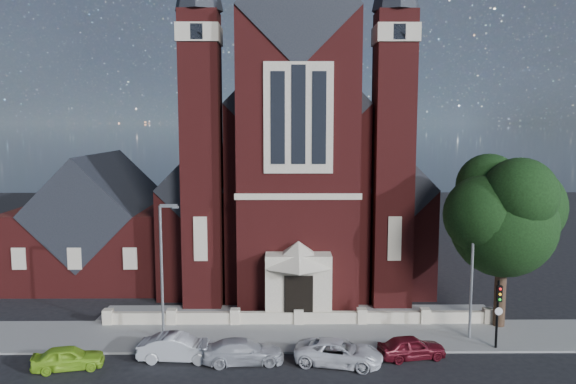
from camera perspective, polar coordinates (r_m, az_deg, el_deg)
name	(u,v)px	position (r m, az deg, el deg)	size (l,w,h in m)	color
ground	(296,286)	(44.51, 0.78, -9.54)	(120.00, 120.00, 0.00)	black
pavement_strip	(299,337)	(34.58, 1.17, -14.50)	(60.00, 5.00, 0.12)	gray
forecourt_paving	(298,314)	(38.33, 1.00, -12.31)	(26.00, 3.00, 0.14)	gray
forecourt_wall	(299,325)	(36.45, 1.08, -13.35)	(24.00, 0.40, 0.90)	#B7AB91
church	(294,173)	(50.81, 0.60, 1.93)	(20.01, 34.90, 29.20)	#551716
parish_hall	(101,229)	(48.85, -18.44, -3.58)	(12.00, 12.20, 10.24)	#551716
street_tree	(507,218)	(36.47, 21.37, -2.50)	(6.40, 6.60, 10.70)	black
street_lamp_left	(163,264)	(33.41, -12.58, -7.15)	(1.16, 0.22, 8.09)	gray
street_lamp_right	(474,263)	(34.49, 18.35, -6.90)	(1.16, 0.22, 8.09)	gray
traffic_signal	(498,306)	(33.91, 20.57, -10.76)	(0.28, 0.42, 4.00)	black
car_lime_van	(68,358)	(32.33, -21.42, -15.40)	(1.44, 3.59, 1.22)	#91CA28
car_silver_a	(178,348)	(31.80, -11.10, -15.26)	(1.47, 4.22, 1.39)	#B9BDC2
car_silver_b	(243,351)	(31.05, -4.59, -15.83)	(1.77, 4.35, 1.26)	#AFB1B7
car_white_suv	(339,352)	(30.91, 5.19, -15.93)	(2.14, 4.64, 1.29)	white
car_dark_red	(411,347)	(32.19, 12.43, -15.15)	(1.47, 3.66, 1.25)	#5A0F1A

